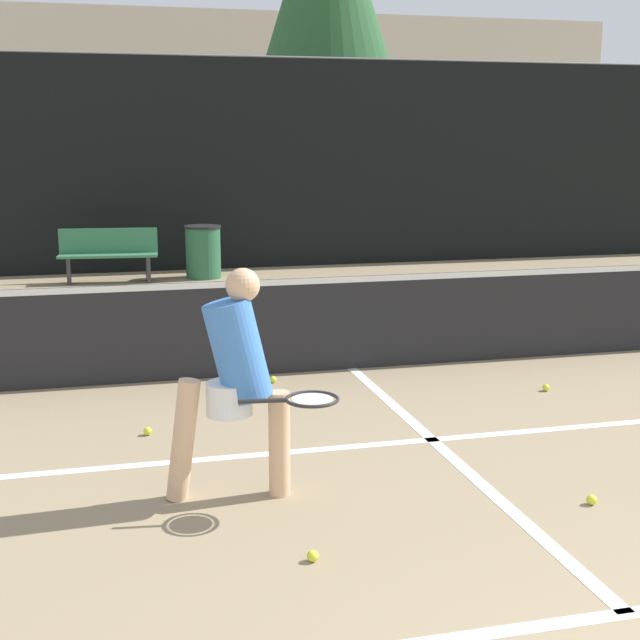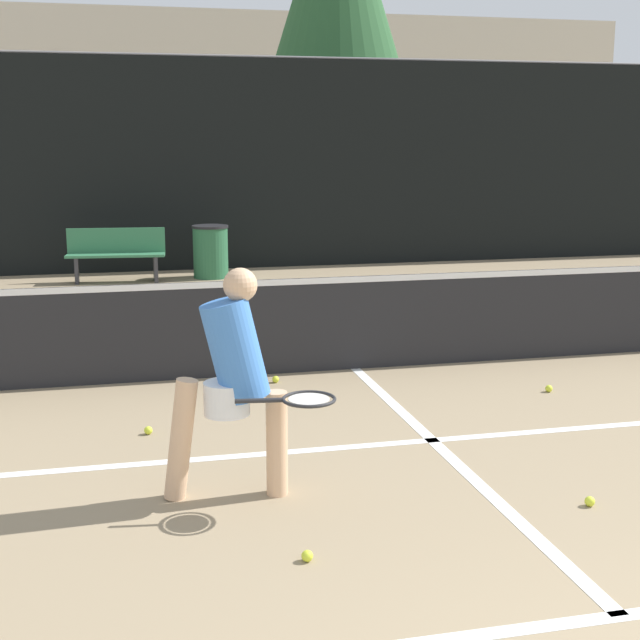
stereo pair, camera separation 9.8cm
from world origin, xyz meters
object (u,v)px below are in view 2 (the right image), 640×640
object	(u,v)px
player_practicing	(234,375)
trash_bin	(211,252)
parked_car	(134,217)
courtside_bench	(116,253)

from	to	relation	value
player_practicing	trash_bin	distance (m)	9.29
parked_car	trash_bin	bearing A→B (deg)	-76.82
player_practicing	courtside_bench	size ratio (longest dim) A/B	0.96
courtside_bench	trash_bin	bearing A→B (deg)	8.85
courtside_bench	trash_bin	xyz separation A→B (m)	(1.53, 0.07, -0.03)
player_practicing	courtside_bench	distance (m)	9.19
courtside_bench	parked_car	bearing A→B (deg)	91.05
player_practicing	trash_bin	world-z (taller)	player_practicing
trash_bin	parked_car	bearing A→B (deg)	103.18
parked_car	player_practicing	bearing A→B (deg)	-89.06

